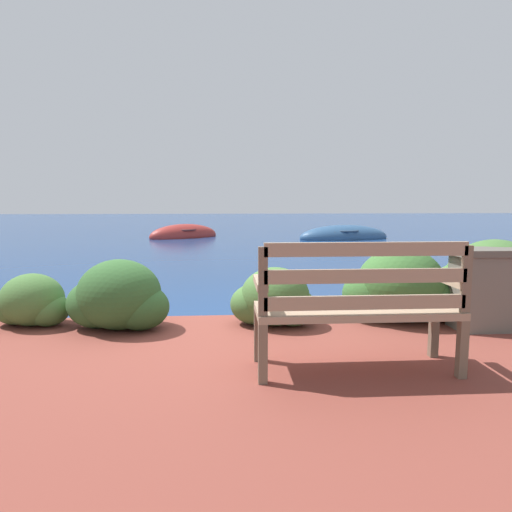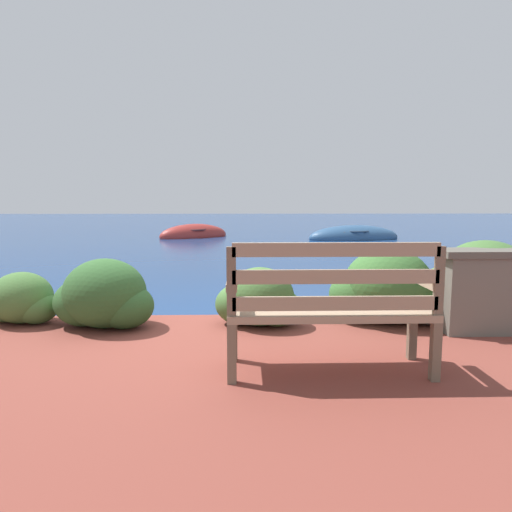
{
  "view_description": "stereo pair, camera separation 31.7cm",
  "coord_description": "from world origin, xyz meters",
  "px_view_note": "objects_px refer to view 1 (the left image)",
  "views": [
    {
      "loc": [
        0.14,
        -4.64,
        1.42
      ],
      "look_at": [
        0.67,
        3.27,
        0.43
      ],
      "focal_mm": 32.0,
      "sensor_mm": 36.0,
      "label": 1
    },
    {
      "loc": [
        0.46,
        -4.65,
        1.42
      ],
      "look_at": [
        0.67,
        3.27,
        0.43
      ],
      "focal_mm": 32.0,
      "sensor_mm": 36.0,
      "label": 2
    }
  ],
  "objects_px": {
    "rowboat_nearest": "(344,237)",
    "mooring_buoy": "(351,232)",
    "park_bench": "(358,304)",
    "rowboat_mid": "(184,236)"
  },
  "relations": [
    {
      "from": "rowboat_nearest",
      "to": "mooring_buoy",
      "type": "bearing_deg",
      "value": -119.68
    },
    {
      "from": "park_bench",
      "to": "rowboat_nearest",
      "type": "xyz_separation_m",
      "value": [
        3.3,
        12.92,
        -0.63
      ]
    },
    {
      "from": "rowboat_nearest",
      "to": "rowboat_mid",
      "type": "height_order",
      "value": "rowboat_nearest"
    },
    {
      "from": "park_bench",
      "to": "rowboat_mid",
      "type": "xyz_separation_m",
      "value": [
        -2.45,
        13.95,
        -0.63
      ]
    },
    {
      "from": "rowboat_mid",
      "to": "mooring_buoy",
      "type": "relative_size",
      "value": 6.82
    },
    {
      "from": "park_bench",
      "to": "rowboat_mid",
      "type": "bearing_deg",
      "value": 93.36
    },
    {
      "from": "park_bench",
      "to": "rowboat_nearest",
      "type": "distance_m",
      "value": 13.35
    },
    {
      "from": "rowboat_mid",
      "to": "mooring_buoy",
      "type": "distance_m",
      "value": 6.95
    },
    {
      "from": "rowboat_nearest",
      "to": "mooring_buoy",
      "type": "relative_size",
      "value": 8.35
    },
    {
      "from": "rowboat_nearest",
      "to": "park_bench",
      "type": "bearing_deg",
      "value": 66.34
    }
  ]
}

